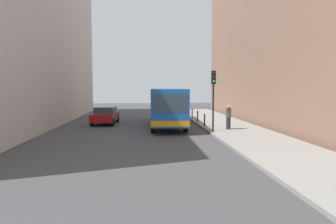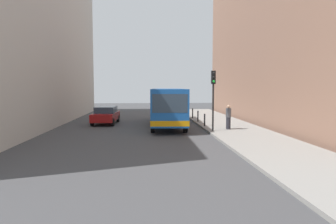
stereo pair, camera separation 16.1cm
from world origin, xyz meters
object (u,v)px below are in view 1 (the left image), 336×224
at_px(bollard_near, 205,120).
at_px(pedestrian_near_signal, 228,117).
at_px(bollard_mid, 198,116).
at_px(bollard_farthest, 188,111).
at_px(bollard_far, 192,113).
at_px(car_beside_bus, 106,115).
at_px(traffic_light, 213,89).
at_px(bus, 167,104).

height_order(bollard_near, pedestrian_near_signal, pedestrian_near_signal).
xyz_separation_m(bollard_mid, bollard_farthest, (0.00, 6.17, 0.00)).
xyz_separation_m(bollard_near, bollard_far, (0.00, 6.17, 0.00)).
xyz_separation_m(car_beside_bus, traffic_light, (8.03, -5.84, 2.22)).
bearing_deg(bollard_near, pedestrian_near_signal, -52.38).
bearing_deg(traffic_light, bollard_near, 92.29).
xyz_separation_m(bus, traffic_light, (2.84, -4.32, 1.28)).
distance_m(car_beside_bus, bollard_far, 8.42).
bearing_deg(bollard_farthest, bus, -110.27).
bearing_deg(bollard_mid, bus, -155.40).
distance_m(bollard_mid, bollard_farthest, 6.17).
height_order(bus, traffic_light, traffic_light).
height_order(traffic_light, bollard_far, traffic_light).
xyz_separation_m(bollard_farthest, pedestrian_near_signal, (1.37, -11.03, 0.39)).
distance_m(car_beside_bus, bollard_mid, 7.94).
distance_m(traffic_light, bollard_mid, 6.07).
relative_size(traffic_light, bollard_near, 4.32).
bearing_deg(bus, bollard_farthest, -108.03).
bearing_deg(bollard_farthest, bollard_mid, -90.00).
height_order(bollard_mid, bollard_farthest, same).
height_order(bollard_near, bollard_mid, same).
distance_m(traffic_light, bollard_far, 8.99).
height_order(car_beside_bus, traffic_light, traffic_light).
bearing_deg(car_beside_bus, pedestrian_near_signal, 154.26).
height_order(bus, bollard_near, bus).
bearing_deg(bollard_far, bollard_near, -90.00).
bearing_deg(traffic_light, bollard_mid, 91.03).
height_order(bus, pedestrian_near_signal, bus).
distance_m(bollard_far, pedestrian_near_signal, 8.08).
height_order(bollard_far, bollard_farthest, same).
relative_size(bollard_mid, bollard_far, 1.00).
xyz_separation_m(car_beside_bus, bollard_farthest, (7.93, 5.91, -0.16)).
distance_m(bollard_mid, pedestrian_near_signal, 5.07).
bearing_deg(bollard_near, bus, 146.31).
relative_size(bollard_mid, pedestrian_near_signal, 0.55).
bearing_deg(bollard_far, bus, -122.29).
bearing_deg(bollard_near, bollard_farthest, 90.00).
xyz_separation_m(bollard_near, bollard_farthest, (0.00, 9.25, 0.00)).
height_order(bollard_mid, pedestrian_near_signal, pedestrian_near_signal).
relative_size(car_beside_bus, bollard_farthest, 4.73).
xyz_separation_m(traffic_light, pedestrian_near_signal, (1.27, 0.71, -1.99)).
bearing_deg(pedestrian_near_signal, bollard_far, 138.09).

